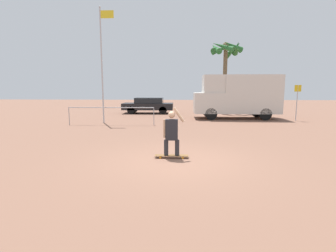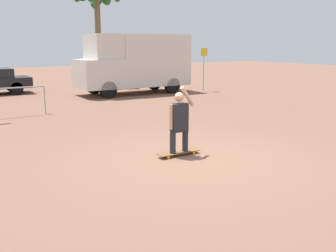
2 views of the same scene
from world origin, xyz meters
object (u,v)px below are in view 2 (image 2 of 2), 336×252
Objects in this scene: person_skateboarder at (179,119)px; palm_tree_near_van at (96,1)px; skateboard at (179,153)px; street_sign at (204,64)px; camper_van at (135,62)px.

palm_tree_near_van is at bearing 75.13° from person_skateboarder.
street_sign is at bearing 50.63° from skateboard.
skateboard is 0.80m from person_skateboarder.
street_sign is (8.14, 9.92, 1.48)m from skateboard.
camper_van reaches higher than skateboard.
camper_van is (4.41, 11.03, 0.82)m from person_skateboarder.
palm_tree_near_van is 2.63× the size of street_sign.
camper_van is (4.41, 11.03, 1.62)m from skateboard.
skateboard is 17.16m from palm_tree_near_van.
palm_tree_near_van is at bearing 75.13° from skateboard.
skateboard is 0.45× the size of street_sign.
person_skateboarder is 12.85m from street_sign.
camper_van is 3.89m from street_sign.
skateboard is at bearing -104.87° from palm_tree_near_van.
person_skateboarder is 0.26× the size of camper_van.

